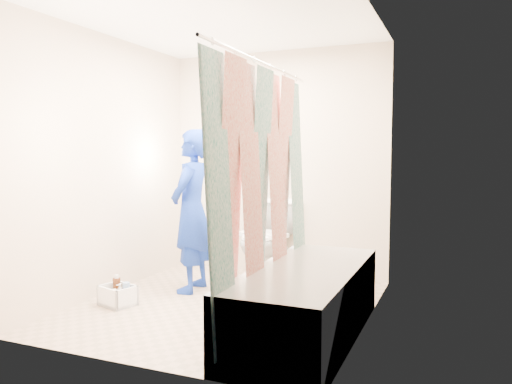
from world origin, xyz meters
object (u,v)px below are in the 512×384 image
at_px(toilet, 269,240).
at_px(cleaning_caddy, 118,296).
at_px(plumber, 192,211).
at_px(bathtub, 306,300).

height_order(toilet, cleaning_caddy, toilet).
height_order(toilet, plumber, plumber).
relative_size(bathtub, plumber, 1.14).
xyz_separation_m(plumber, cleaning_caddy, (-0.36, -0.66, -0.69)).
relative_size(toilet, plumber, 0.54).
distance_m(toilet, plumber, 0.94).
distance_m(bathtub, plumber, 1.63).
bearing_deg(cleaning_caddy, plumber, 78.63).
bearing_deg(bathtub, toilet, 119.89).
distance_m(bathtub, toilet, 1.68).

